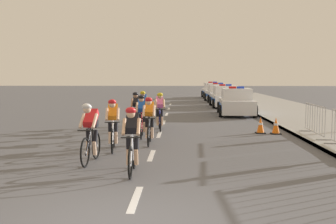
{
  "coord_description": "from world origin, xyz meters",
  "views": [
    {
      "loc": [
        0.81,
        -5.77,
        2.21
      ],
      "look_at": [
        0.42,
        6.58,
        1.1
      ],
      "focal_mm": 43.92,
      "sensor_mm": 36.0,
      "label": 1
    }
  ],
  "objects": [
    {
      "name": "police_car_nearest",
      "position": [
        3.89,
        17.24,
        0.68
      ],
      "size": [
        2.17,
        4.48,
        1.59
      ],
      "color": "silver",
      "rests_on": "ground"
    },
    {
      "name": "traffic_cone_mid",
      "position": [
        3.84,
        9.84,
        0.31
      ],
      "size": [
        0.36,
        0.36,
        0.64
      ],
      "color": "black",
      "rests_on": "ground"
    },
    {
      "name": "cyclist_fifth",
      "position": [
        -0.58,
        8.64,
        0.79
      ],
      "size": [
        0.43,
        1.72,
        1.56
      ],
      "color": "black",
      "rests_on": "ground"
    },
    {
      "name": "cyclist_eighth",
      "position": [
        -0.86,
        12.24,
        0.79
      ],
      "size": [
        0.42,
        1.72,
        1.56
      ],
      "color": "black",
      "rests_on": "ground"
    },
    {
      "name": "cyclist_seventh",
      "position": [
        -1.04,
        11.13,
        0.79
      ],
      "size": [
        0.42,
        1.72,
        1.56
      ],
      "color": "black",
      "rests_on": "ground"
    },
    {
      "name": "crowd_barrier_rear",
      "position": [
        5.46,
        8.56,
        0.65
      ],
      "size": [
        0.57,
        2.32,
        1.07
      ],
      "color": "#B7BABF",
      "rests_on": "sidewalk_slab"
    },
    {
      "name": "sidewalk_slab",
      "position": [
        7.38,
        14.0,
        0.06
      ],
      "size": [
        4.88,
        60.0,
        0.12
      ],
      "primitive_type": "cube",
      "color": "gray",
      "rests_on": "ground"
    },
    {
      "name": "traffic_cone_near",
      "position": [
        4.38,
        9.68,
        0.31
      ],
      "size": [
        0.36,
        0.36,
        0.64
      ],
      "color": "black",
      "rests_on": "ground"
    },
    {
      "name": "police_car_second",
      "position": [
        3.89,
        23.02,
        0.68
      ],
      "size": [
        2.03,
        4.41,
        1.59
      ],
      "color": "white",
      "rests_on": "ground"
    },
    {
      "name": "cyclist_third",
      "position": [
        -1.18,
        6.11,
        0.79
      ],
      "size": [
        0.45,
        1.72,
        1.56
      ],
      "color": "black",
      "rests_on": "ground"
    },
    {
      "name": "cyclist_second",
      "position": [
        -1.46,
        4.35,
        0.79
      ],
      "size": [
        0.43,
        1.72,
        1.56
      ],
      "color": "black",
      "rests_on": "ground"
    },
    {
      "name": "lane_markings_centre",
      "position": [
        0.0,
        11.39,
        0.0
      ],
      "size": [
        0.14,
        29.6,
        0.01
      ],
      "color": "white",
      "rests_on": "ground"
    },
    {
      "name": "kerb_edge",
      "position": [
        5.02,
        14.0,
        0.07
      ],
      "size": [
        0.16,
        60.0,
        0.13
      ],
      "primitive_type": "cube",
      "color": "#9E9E99",
      "rests_on": "ground"
    },
    {
      "name": "police_car_furthest",
      "position": [
        3.89,
        34.61,
        0.68
      ],
      "size": [
        2.06,
        4.43,
        1.59
      ],
      "color": "white",
      "rests_on": "ground"
    },
    {
      "name": "cyclist_lead",
      "position": [
        -0.28,
        3.26,
        0.79
      ],
      "size": [
        0.42,
        1.72,
        1.56
      ],
      "color": "black",
      "rests_on": "ground"
    },
    {
      "name": "cyclist_fourth",
      "position": [
        -0.2,
        7.2,
        0.79
      ],
      "size": [
        0.42,
        1.72,
        1.56
      ],
      "color": "black",
      "rests_on": "ground"
    },
    {
      "name": "cyclist_sixth",
      "position": [
        -0.04,
        10.56,
        0.79
      ],
      "size": [
        0.45,
        1.72,
        1.56
      ],
      "color": "black",
      "rests_on": "ground"
    },
    {
      "name": "police_car_third",
      "position": [
        3.89,
        28.79,
        0.68
      ],
      "size": [
        2.14,
        4.47,
        1.59
      ],
      "color": "white",
      "rests_on": "ground"
    }
  ]
}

